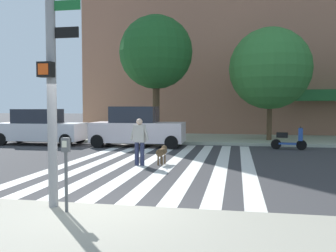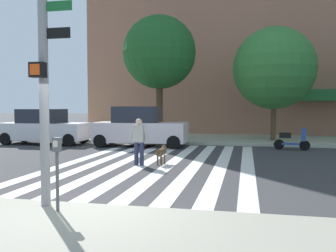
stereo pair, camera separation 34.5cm
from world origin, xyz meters
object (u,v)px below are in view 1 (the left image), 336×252
street_tree_middle (270,69)px  dog_on_leash (162,152)px  parked_scooter (289,140)px  street_tree_nearest (156,53)px  parked_car_behind_first (137,128)px  parking_meter_curbside (66,164)px  parked_car_near_curb (40,128)px  pedestrian_dog_walker (139,139)px  traffic_light_pole (49,29)px

street_tree_middle → dog_on_leash: 10.44m
parked_scooter → street_tree_nearest: street_tree_nearest is taller
parked_car_behind_first → street_tree_middle: street_tree_middle is taller
street_tree_nearest → dog_on_leash: street_tree_nearest is taller
parking_meter_curbside → parked_scooter: parking_meter_curbside is taller
parked_car_near_curb → street_tree_nearest: size_ratio=0.65×
street_tree_nearest → street_tree_middle: size_ratio=1.12×
parked_scooter → pedestrian_dog_walker: (-5.77, -5.78, 0.45)m
street_tree_nearest → parking_meter_curbside: bearing=-84.0°
street_tree_middle → dog_on_leash: bearing=-116.9°
parked_scooter → street_tree_middle: 4.98m
parking_meter_curbside → parked_scooter: size_ratio=0.84×
parking_meter_curbside → street_tree_middle: bearing=72.4°
parked_car_behind_first → traffic_light_pole: bearing=-82.4°
parked_car_behind_first → parked_scooter: 7.46m
parked_scooter → street_tree_middle: (-0.63, 3.29, 3.69)m
parked_scooter → dog_on_leash: parked_scooter is taller
parking_meter_curbside → parked_car_near_curb: size_ratio=0.29×
parked_car_behind_first → dog_on_leash: size_ratio=4.93×
parking_meter_curbside → parked_car_near_curb: parked_car_near_curb is taller
parking_meter_curbside → dog_on_leash: size_ratio=1.42×
parked_car_near_curb → parked_scooter: 12.85m
parked_scooter → street_tree_middle: bearing=100.9°
parked_car_behind_first → parked_scooter: size_ratio=2.90×
traffic_light_pole → parking_meter_curbside: traffic_light_pole is taller
street_tree_middle → parked_car_behind_first: bearing=-154.1°
parked_scooter → dog_on_leash: 7.40m
street_tree_nearest → dog_on_leash: bearing=-76.0°
parked_car_near_curb → parked_scooter: parked_car_near_curb is taller
parked_car_near_curb → dog_on_leash: 9.49m
street_tree_nearest → parked_scooter: bearing=-19.1°
parking_meter_curbside → parked_car_behind_first: bearing=99.4°
parked_scooter → street_tree_nearest: 8.73m
parked_car_behind_first → parked_scooter: parked_car_behind_first is taller
traffic_light_pole → pedestrian_dog_walker: bearing=88.8°
parked_scooter → street_tree_middle: size_ratio=0.26×
parked_car_near_curb → parked_car_behind_first: (5.41, -0.00, 0.06)m
parked_car_near_curb → parked_car_behind_first: bearing=-0.0°
parked_scooter → street_tree_middle: street_tree_middle is taller
parked_car_near_curb → street_tree_middle: bearing=15.2°
street_tree_nearest → dog_on_leash: size_ratio=7.36×
parked_car_behind_first → dog_on_leash: (2.40, -5.38, -0.51)m
parked_car_behind_first → dog_on_leash: parked_car_behind_first is taller
street_tree_nearest → dog_on_leash: (1.95, -7.84, -4.66)m
traffic_light_pole → parked_car_near_curb: traffic_light_pole is taller
traffic_light_pole → parked_car_behind_first: (-1.55, 11.67, -2.56)m
dog_on_leash → pedestrian_dog_walker: bearing=-152.8°
parking_meter_curbside → street_tree_middle: street_tree_middle is taller
traffic_light_pole → dog_on_leash: (0.85, 6.29, -3.08)m
parking_meter_curbside → pedestrian_dog_walker: pedestrian_dog_walker is taller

